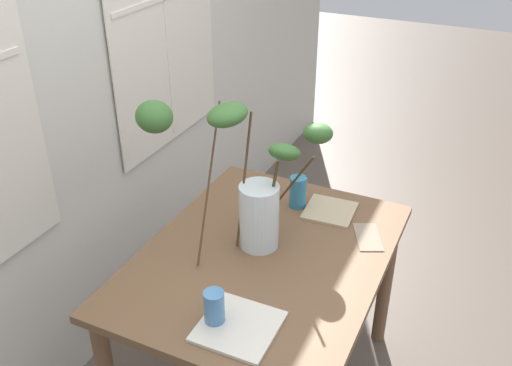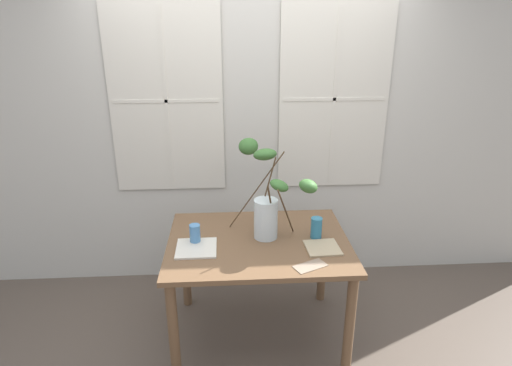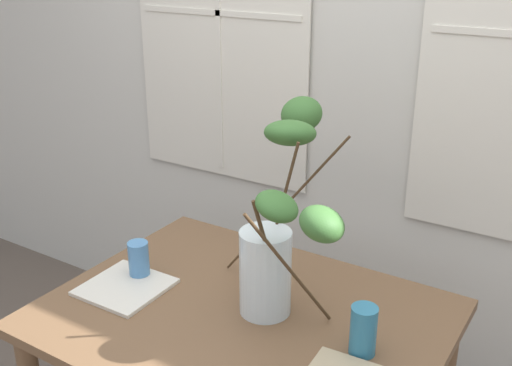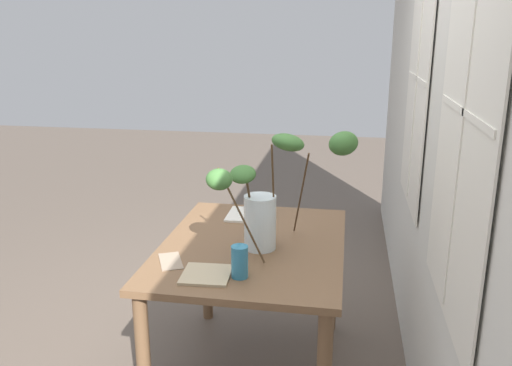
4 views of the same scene
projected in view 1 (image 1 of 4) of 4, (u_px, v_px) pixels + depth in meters
The scene contains 8 objects.
back_wall_with_windows at pixel (59, 61), 2.24m from camera, with size 5.92×0.14×2.86m.
dining_table at pixel (264, 276), 2.30m from camera, with size 1.20×0.92×0.77m.
vase_with_branches at pixel (246, 181), 2.20m from camera, with size 0.58×0.71×0.61m.
drinking_glass_blue_left at pixel (214, 308), 1.88m from camera, with size 0.07×0.07×0.13m, color #4C84BC.
drinking_glass_blue_right at pixel (298, 192), 2.52m from camera, with size 0.08×0.08×0.15m, color teal.
plate_square_left at pixel (239, 326), 1.89m from camera, with size 0.26×0.26×0.01m, color silver.
plate_square_right at pixel (330, 211), 2.51m from camera, with size 0.21×0.21×0.01m, color tan.
napkin_folded at pixel (368, 237), 2.34m from camera, with size 0.20×0.10×0.00m, color gray.
Camera 1 is at (-1.64, -0.74, 2.14)m, focal length 39.92 mm.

